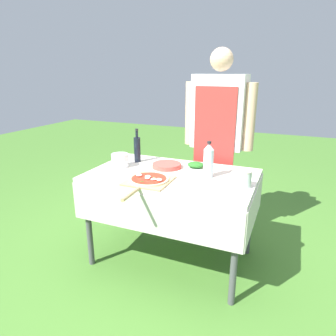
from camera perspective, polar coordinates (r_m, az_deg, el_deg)
The scene contains 10 objects.
ground_plane at distance 2.65m, azimuth 0.69°, elevation -16.69°, with size 12.00×12.00×0.00m, color #477A2D.
prep_table at distance 2.34m, azimuth 0.75°, elevation -3.16°, with size 1.28×0.79×0.76m.
person_cook at distance 2.73m, azimuth 9.50°, elevation 7.03°, with size 0.64×0.24×1.70m.
pizza_on_peel at distance 2.13m, azimuth -3.81°, elevation -2.35°, with size 0.31×0.53×0.05m.
oil_bottle at distance 2.60m, azimuth -5.88°, elevation 3.65°, with size 0.06×0.06×0.29m.
water_bottle at distance 2.22m, azimuth 7.72°, elevation 1.46°, with size 0.07×0.07×0.27m.
herb_container at distance 2.44m, azimuth 5.33°, elevation 0.53°, with size 0.17×0.14×0.05m.
mixing_tub at distance 2.49m, azimuth -9.12°, elevation 1.45°, with size 0.14×0.14×0.11m, color silver.
plate_stack at distance 2.45m, azimuth -0.23°, elevation 0.48°, with size 0.24×0.24×0.03m.
sauce_jar at distance 2.09m, azimuth 14.43°, elevation -2.21°, with size 0.09×0.09×0.12m.
Camera 1 is at (0.83, -2.02, 1.50)m, focal length 32.00 mm.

